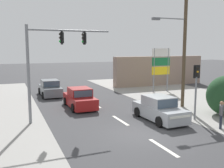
{
  "coord_description": "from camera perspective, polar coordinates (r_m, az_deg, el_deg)",
  "views": [
    {
      "loc": [
        -6.61,
        -11.97,
        4.63
      ],
      "look_at": [
        -0.17,
        4.0,
        2.25
      ],
      "focal_mm": 42.0,
      "sensor_mm": 36.0,
      "label": 1
    }
  ],
  "objects": [
    {
      "name": "lane_dash_mid",
      "position": [
        17.0,
        1.81,
        -7.91
      ],
      "size": [
        0.2,
        2.4,
        0.01
      ],
      "primitive_type": "cube",
      "color": "silver",
      "rests_on": "ground"
    },
    {
      "name": "sedan_crossing_left",
      "position": [
        26.14,
        -13.33,
        -0.98
      ],
      "size": [
        1.92,
        4.25,
        1.56
      ],
      "color": "slate",
      "rests_on": "ground"
    },
    {
      "name": "sedan_kerbside_parked",
      "position": [
        20.56,
        -7.04,
        -3.19
      ],
      "size": [
        1.92,
        4.26,
        1.56
      ],
      "color": "maroon",
      "rests_on": "ground"
    },
    {
      "name": "ground_plane",
      "position": [
        14.43,
        6.69,
        -10.88
      ],
      "size": [
        140.0,
        140.0,
        0.0
      ],
      "primitive_type": "plane",
      "color": "#3A3A3D"
    },
    {
      "name": "pedestrian_at_kerb",
      "position": [
        16.28,
        22.68,
        -5.89
      ],
      "size": [
        0.43,
        0.42,
        1.63
      ],
      "color": "#232838",
      "rests_on": "ground"
    },
    {
      "name": "utility_pole_midground_right",
      "position": [
        20.95,
        15.23,
        8.79
      ],
      "size": [
        3.78,
        0.28,
        9.41
      ],
      "color": "#4C3D2B",
      "rests_on": "ground"
    },
    {
      "name": "traffic_signal_mast",
      "position": [
        16.63,
        -13.42,
        6.0
      ],
      "size": [
        5.29,
        0.47,
        6.0
      ],
      "color": "slate",
      "rests_on": "ground"
    },
    {
      "name": "sedan_oncoming_near",
      "position": [
        17.2,
        10.2,
        -5.44
      ],
      "size": [
        2.01,
        4.29,
        1.56
      ],
      "color": "#A3A8AD",
      "rests_on": "ground"
    },
    {
      "name": "lane_dash_far",
      "position": [
        21.54,
        -3.57,
        -4.54
      ],
      "size": [
        0.2,
        2.4,
        0.01
      ],
      "primitive_type": "cube",
      "color": "silver",
      "rests_on": "ground"
    },
    {
      "name": "lane_dash_near",
      "position": [
        12.82,
        11.09,
        -13.42
      ],
      "size": [
        0.2,
        2.4,
        0.01
      ],
      "primitive_type": "cube",
      "color": "silver",
      "rests_on": "ground"
    },
    {
      "name": "shopping_plaza_sign",
      "position": [
        28.01,
        10.6,
        4.37
      ],
      "size": [
        2.1,
        0.16,
        4.6
      ],
      "color": "slate",
      "rests_on": "ground"
    },
    {
      "name": "shopfront_wall_far",
      "position": [
        33.17,
        10.21,
        2.85
      ],
      "size": [
        12.0,
        1.0,
        3.6
      ],
      "primitive_type": "cube",
      "color": "gray",
      "rests_on": "ground"
    },
    {
      "name": "pedestal_signal_right_kerb",
      "position": [
        17.48,
        17.86,
        0.22
      ],
      "size": [
        0.44,
        0.3,
        3.56
      ],
      "color": "slate",
      "rests_on": "ground"
    }
  ]
}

